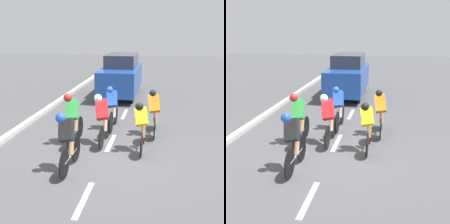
% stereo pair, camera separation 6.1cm
% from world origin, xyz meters
% --- Properties ---
extents(ground_plane, '(60.00, 60.00, 0.00)m').
position_xyz_m(ground_plane, '(0.00, 0.00, 0.00)').
color(ground_plane, '#4C4C4F').
extents(lane_stripe_near, '(0.12, 1.40, 0.01)m').
position_xyz_m(lane_stripe_near, '(0.00, 2.80, 0.00)').
color(lane_stripe_near, white).
rests_on(lane_stripe_near, ground).
extents(lane_stripe_mid, '(0.12, 1.40, 0.01)m').
position_xyz_m(lane_stripe_mid, '(0.00, -0.40, 0.00)').
color(lane_stripe_mid, white).
rests_on(lane_stripe_mid, ground).
extents(lane_stripe_far, '(0.12, 1.40, 0.01)m').
position_xyz_m(lane_stripe_far, '(0.00, -3.60, 0.00)').
color(lane_stripe_far, white).
rests_on(lane_stripe_far, ground).
extents(curb, '(0.20, 25.03, 0.14)m').
position_xyz_m(curb, '(3.20, -0.40, 0.07)').
color(curb, '#B7B2A8').
rests_on(curb, ground).
extents(cyclist_orange, '(0.41, 1.63, 1.50)m').
position_xyz_m(cyclist_orange, '(-1.22, -1.35, 0.78)').
color(cyclist_orange, black).
rests_on(cyclist_orange, ground).
extents(cyclist_yellow, '(0.41, 1.67, 1.43)m').
position_xyz_m(cyclist_yellow, '(-0.93, 0.05, 0.75)').
color(cyclist_yellow, black).
rests_on(cyclist_yellow, ground).
extents(cyclist_red, '(0.44, 1.67, 1.53)m').
position_xyz_m(cyclist_red, '(0.22, -0.30, 0.81)').
color(cyclist_red, black).
rests_on(cyclist_red, ground).
extents(cyclist_green, '(0.41, 1.68, 1.55)m').
position_xyz_m(cyclist_green, '(1.07, -0.16, 0.83)').
color(cyclist_green, black).
rests_on(cyclist_green, ground).
extents(cyclist_blue, '(0.39, 1.73, 1.49)m').
position_xyz_m(cyclist_blue, '(0.17, -1.72, 0.77)').
color(cyclist_blue, black).
rests_on(cyclist_blue, ground).
extents(cyclist_black, '(0.42, 1.65, 1.49)m').
position_xyz_m(cyclist_black, '(0.69, 1.58, 0.79)').
color(cyclist_black, black).
rests_on(cyclist_black, ground).
extents(support_car, '(1.70, 4.44, 2.06)m').
position_xyz_m(support_car, '(0.60, -6.95, 1.04)').
color(support_car, black).
rests_on(support_car, ground).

